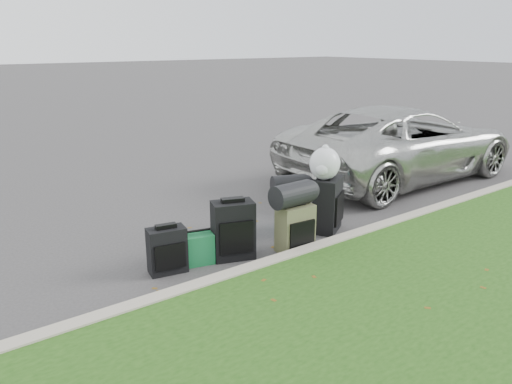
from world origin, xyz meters
TOP-DOWN VIEW (x-y plane):
  - ground at (0.00, 0.00)m, footprint 120.00×120.00m
  - curb at (0.00, -1.00)m, footprint 120.00×0.18m
  - suv at (3.82, 0.78)m, footprint 5.06×2.38m
  - suitcase_small_black at (-1.74, -0.30)m, footprint 0.47×0.31m
  - suitcase_large_black_left at (-0.91, -0.42)m, footprint 0.57×0.45m
  - suitcase_olive at (-0.17, -0.72)m, footprint 0.47×0.32m
  - suitcase_teal at (0.24, -0.14)m, footprint 0.39×0.25m
  - suitcase_large_black_right at (0.68, -0.44)m, footprint 0.59×0.52m
  - tote_green at (-1.32, -0.29)m, footprint 0.38×0.33m
  - tote_navy at (-0.53, 0.16)m, footprint 0.27×0.22m
  - duffel_left at (-0.22, -0.72)m, footprint 0.56×0.31m
  - duffel_right at (0.26, -0.09)m, footprint 0.54×0.43m
  - trash_bag at (0.60, -0.43)m, footprint 0.43×0.43m

SIDE VIEW (x-z plane):
  - ground at x=0.00m, z-range 0.00..0.00m
  - curb at x=0.00m, z-range 0.00..0.15m
  - tote_navy at x=-0.53m, z-range 0.00..0.28m
  - tote_green at x=-1.32m, z-range 0.00..0.37m
  - suitcase_teal at x=0.24m, z-range 0.00..0.53m
  - suitcase_small_black at x=-1.74m, z-range 0.00..0.54m
  - suitcase_olive at x=-0.17m, z-range 0.00..0.61m
  - suitcase_large_black_left at x=-0.91m, z-range 0.00..0.72m
  - suitcase_large_black_right at x=0.68m, z-range 0.00..0.76m
  - duffel_right at x=0.26m, z-range 0.53..0.80m
  - suv at x=3.82m, z-range 0.00..1.40m
  - duffel_left at x=-0.22m, z-range 0.61..0.91m
  - trash_bag at x=0.60m, z-range 0.76..1.19m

